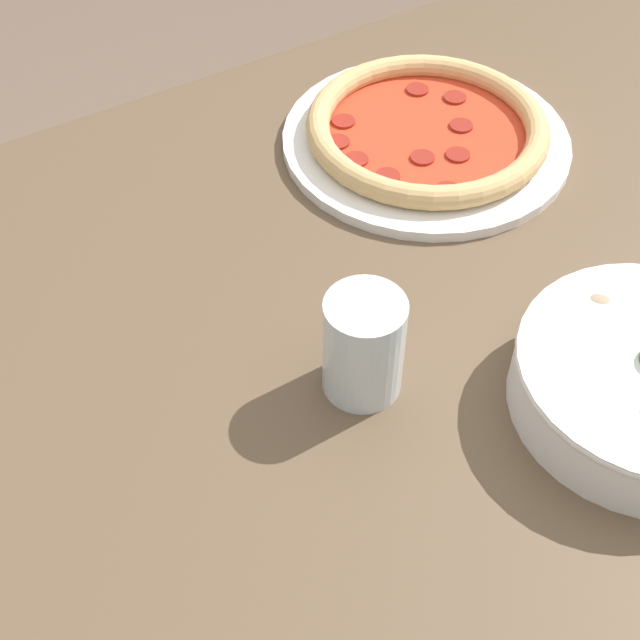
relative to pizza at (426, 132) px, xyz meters
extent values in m
plane|color=brown|center=(0.15, 0.16, -0.80)|extent=(8.00, 8.00, 0.00)
cube|color=brown|center=(0.15, 0.16, -0.03)|extent=(1.37, 0.82, 0.03)
cylinder|color=#4E3C2B|center=(-0.47, -0.18, -0.42)|extent=(0.06, 0.06, 0.75)
cylinder|color=white|center=(0.00, 0.00, -0.01)|extent=(0.32, 0.32, 0.01)
torus|color=tan|center=(0.00, 0.00, 0.01)|extent=(0.27, 0.27, 0.03)
cylinder|color=red|center=(0.00, 0.00, 0.00)|extent=(0.23, 0.23, 0.01)
cylinder|color=maroon|center=(-0.04, 0.01, 0.00)|extent=(0.03, 0.03, 0.00)
cylinder|color=maroon|center=(0.03, 0.04, 0.00)|extent=(0.03, 0.03, 0.00)
cylinder|color=maroon|center=(-0.06, -0.03, 0.00)|extent=(0.03, 0.03, 0.00)
cylinder|color=maroon|center=(0.07, -0.06, 0.00)|extent=(0.03, 0.03, 0.00)
cylinder|color=maroon|center=(0.04, 0.09, 0.00)|extent=(0.03, 0.03, 0.00)
cylinder|color=maroon|center=(0.08, 0.04, 0.00)|extent=(0.03, 0.03, 0.00)
cylinder|color=maroon|center=(0.09, 0.00, 0.00)|extent=(0.03, 0.03, 0.00)
cylinder|color=maroon|center=(0.00, 0.05, 0.00)|extent=(0.03, 0.03, 0.00)
cylinder|color=maroon|center=(0.09, -0.03, 0.00)|extent=(0.03, 0.03, 0.00)
cylinder|color=maroon|center=(-0.04, -0.07, 0.00)|extent=(0.03, 0.03, 0.00)
ellipsoid|color=tan|center=(0.14, 0.40, 0.03)|extent=(0.04, 0.04, 0.02)
ellipsoid|color=#998466|center=(0.05, 0.31, 0.03)|extent=(0.04, 0.04, 0.02)
cylinder|color=silver|center=(0.24, 0.24, 0.03)|extent=(0.07, 0.07, 0.10)
camera|label=1|loc=(0.52, 0.62, 0.59)|focal=50.00mm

